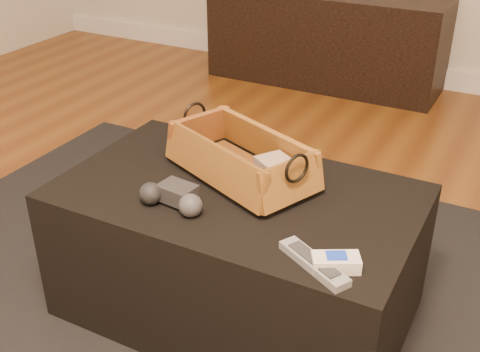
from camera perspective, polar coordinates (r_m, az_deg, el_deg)
The scene contains 10 objects.
baseboard at distance 3.91m, azimuth 13.41°, elevation 9.80°, with size 5.00×0.04×0.12m, color white.
media_cabinet at distance 3.73m, azimuth 8.15°, elevation 12.81°, with size 1.39×0.45×0.54m, color black.
area_rug at distance 1.89m, azimuth -0.99°, elevation -13.30°, with size 2.60×2.00×0.01m, color black.
ottoman at distance 1.79m, azimuth -0.27°, elevation -7.20°, with size 1.00×0.60×0.42m, color black.
tv_remote at distance 1.74m, azimuth -0.81°, elevation 0.91°, with size 0.24×0.05×0.03m, color black.
cloth_bundle at distance 1.66m, azimuth 3.63°, elevation 0.31°, with size 0.13×0.09×0.07m, color tan.
wicker_basket at distance 1.72m, azimuth 0.10°, elevation 1.54°, with size 0.51×0.39×0.16m.
game_controller at distance 1.59m, azimuth -6.36°, elevation -1.98°, with size 0.19×0.11×0.06m.
silver_remote at distance 1.39m, azimuth 7.01°, elevation -8.17°, with size 0.20×0.14×0.02m.
cream_gadget at distance 1.38m, azimuth 9.07°, elevation -8.08°, with size 0.12×0.10×0.04m.
Camera 1 is at (0.90, -0.88, 1.27)m, focal length 45.00 mm.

